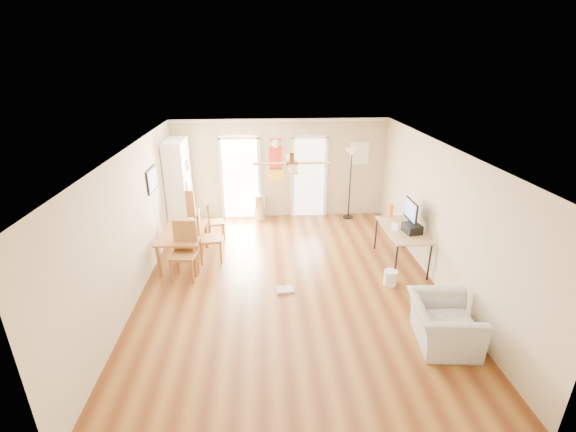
{
  "coord_description": "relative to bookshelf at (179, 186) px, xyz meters",
  "views": [
    {
      "loc": [
        -0.47,
        -6.47,
        4.01
      ],
      "look_at": [
        0.0,
        0.6,
        1.15
      ],
      "focal_mm": 24.57,
      "sensor_mm": 36.0,
      "label": 1
    }
  ],
  "objects": [
    {
      "name": "kitchen_doorway",
      "position": [
        1.46,
        0.67,
        -0.07
      ],
      "size": [
        0.9,
        0.1,
        2.1
      ],
      "primitive_type": null,
      "color": "white",
      "rests_on": "wall_back"
    },
    {
      "name": "ac_grille",
      "position": [
        4.56,
        0.66,
        0.58
      ],
      "size": [
        0.5,
        0.04,
        0.6
      ],
      "primitive_type": "cube",
      "color": "white",
      "rests_on": "wall_back"
    },
    {
      "name": "wall_right",
      "position": [
        5.26,
        -2.81,
        0.18
      ],
      "size": [
        0.04,
        7.0,
        2.6
      ],
      "primitive_type": null,
      "color": "beige",
      "rests_on": "floor"
    },
    {
      "name": "torchiere_lamp",
      "position": [
        4.3,
        0.41,
        -0.18
      ],
      "size": [
        0.44,
        0.44,
        1.87
      ],
      "primitive_type": null,
      "rotation": [
        0.0,
        0.0,
        0.29
      ],
      "color": "black",
      "rests_on": "floor"
    },
    {
      "name": "wall_left",
      "position": [
        -0.24,
        -2.81,
        0.18
      ],
      "size": [
        0.04,
        7.0,
        2.6
      ],
      "primitive_type": null,
      "color": "beige",
      "rests_on": "floor"
    },
    {
      "name": "wall_front",
      "position": [
        2.51,
        -6.31,
        0.18
      ],
      "size": [
        5.5,
        0.04,
        2.6
      ],
      "primitive_type": null,
      "color": "beige",
      "rests_on": "floor"
    },
    {
      "name": "wall_decal",
      "position": [
        2.38,
        0.67,
        0.43
      ],
      "size": [
        0.46,
        0.03,
        1.1
      ],
      "primitive_type": "cube",
      "color": "red",
      "rests_on": "wall_back"
    },
    {
      "name": "armchair",
      "position": [
        4.66,
        -4.63,
        -0.78
      ],
      "size": [
        1.03,
        1.14,
        0.68
      ],
      "primitive_type": "imported",
      "rotation": [
        0.0,
        0.0,
        1.45
      ],
      "color": "#ABAAA5",
      "rests_on": "floor"
    },
    {
      "name": "wall_back",
      "position": [
        2.51,
        0.69,
        0.18
      ],
      "size": [
        5.5,
        0.04,
        2.6
      ],
      "primitive_type": null,
      "color": "beige",
      "rests_on": "floor"
    },
    {
      "name": "dining_chair_right_a",
      "position": [
        0.91,
        -0.66,
        -0.65
      ],
      "size": [
        0.46,
        0.46,
        0.92
      ],
      "primitive_type": null,
      "rotation": [
        0.0,
        0.0,
        1.8
      ],
      "color": "olive",
      "rests_on": "floor"
    },
    {
      "name": "framed_poster",
      "position": [
        -0.22,
        -1.41,
        0.58
      ],
      "size": [
        0.04,
        0.66,
        0.48
      ],
      "primitive_type": "cube",
      "color": "black",
      "rests_on": "wall_left"
    },
    {
      "name": "bathroom_doorway",
      "position": [
        3.26,
        0.67,
        -0.07
      ],
      "size": [
        0.8,
        0.1,
        2.1
      ],
      "primitive_type": null,
      "color": "white",
      "rests_on": "wall_back"
    },
    {
      "name": "computer_desk",
      "position": [
        4.84,
        -2.16,
        -0.73
      ],
      "size": [
        0.73,
        1.46,
        0.78
      ],
      "primitive_type": null,
      "color": "tan",
      "rests_on": "floor"
    },
    {
      "name": "printer",
      "position": [
        4.96,
        -2.34,
        -0.24
      ],
      "size": [
        0.35,
        0.39,
        0.18
      ],
      "primitive_type": "cube",
      "rotation": [
        0.0,
        0.0,
        0.16
      ],
      "color": "black",
      "rests_on": "computer_desk"
    },
    {
      "name": "bookshelf",
      "position": [
        0.0,
        0.0,
        0.0
      ],
      "size": [
        0.54,
        1.04,
        2.23
      ],
      "primitive_type": null,
      "rotation": [
        0.0,
        0.0,
        -0.09
      ],
      "color": "white",
      "rests_on": "floor"
    },
    {
      "name": "floor_cloth",
      "position": [
        2.39,
        -3.06,
        -1.1
      ],
      "size": [
        0.33,
        0.27,
        0.04
      ],
      "primitive_type": "cube",
      "rotation": [
        0.0,
        0.0,
        0.08
      ],
      "color": "gray",
      "rests_on": "floor"
    },
    {
      "name": "keyboard",
      "position": [
        4.71,
        -2.07,
        -0.33
      ],
      "size": [
        0.26,
        0.42,
        0.02
      ],
      "primitive_type": "cube",
      "rotation": [
        0.0,
        0.0,
        -0.34
      ],
      "color": "silver",
      "rests_on": "computer_desk"
    },
    {
      "name": "ceiling",
      "position": [
        2.51,
        -2.81,
        1.48
      ],
      "size": [
        5.5,
        7.0,
        0.0
      ],
      "primitive_type": null,
      "color": "silver",
      "rests_on": "floor"
    },
    {
      "name": "dining_chair_near",
      "position": [
        0.49,
        -2.47,
        -0.56
      ],
      "size": [
        0.52,
        0.52,
        1.12
      ],
      "primitive_type": null,
      "rotation": [
        0.0,
        0.0,
        -0.12
      ],
      "color": "olive",
      "rests_on": "floor"
    },
    {
      "name": "dining_table",
      "position": [
        0.36,
        -1.77,
        -0.77
      ],
      "size": [
        0.89,
        1.42,
        0.69
      ],
      "primitive_type": null,
      "rotation": [
        0.0,
        0.0,
        -0.04
      ],
      "color": "#965A30",
      "rests_on": "floor"
    },
    {
      "name": "orange_bottle",
      "position": [
        4.81,
        -1.47,
        -0.2
      ],
      "size": [
        0.1,
        0.1,
        0.27
      ],
      "primitive_type": "cylinder",
      "rotation": [
        0.0,
        0.0,
        -0.13
      ],
      "color": "orange",
      "rests_on": "computer_desk"
    },
    {
      "name": "trash_can",
      "position": [
        1.93,
        0.43,
        -0.77
      ],
      "size": [
        0.38,
        0.38,
        0.7
      ],
      "primitive_type": "cylinder",
      "rotation": [
        0.0,
        0.0,
        0.22
      ],
      "color": "silver",
      "rests_on": "floor"
    },
    {
      "name": "imac",
      "position": [
        4.98,
        -2.13,
        -0.04
      ],
      "size": [
        0.26,
        0.64,
        0.6
      ],
      "primitive_type": null,
      "rotation": [
        0.0,
        0.0,
        -0.28
      ],
      "color": "black",
      "rests_on": "computer_desk"
    },
    {
      "name": "dining_chair_right_b",
      "position": [
        0.91,
        -1.74,
        -0.57
      ],
      "size": [
        0.51,
        0.51,
        1.1
      ],
      "primitive_type": null,
      "rotation": [
        0.0,
        0.0,
        1.69
      ],
      "color": "#965F30",
      "rests_on": "floor"
    },
    {
      "name": "dining_chair_far",
      "position": [
        0.21,
        -0.25,
        -0.55
      ],
      "size": [
        0.51,
        0.51,
        1.13
      ],
      "primitive_type": null,
      "rotation": [
        0.0,
        0.0,
        3.04
      ],
      "color": "olive",
      "rests_on": "floor"
    },
    {
      "name": "floor",
      "position": [
        2.51,
        -2.81,
        -1.12
      ],
      "size": [
        7.0,
        7.0,
        0.0
      ],
      "primitive_type": "plane",
      "color": "brown",
      "rests_on": "ground"
    },
    {
      "name": "wastebasket_a",
      "position": [
        4.4,
        -2.97,
        -0.97
      ],
      "size": [
        0.31,
        0.31,
        0.29
      ],
      "primitive_type": "cylinder",
      "rotation": [
        0.0,
        0.0,
        0.27
      ],
      "color": "silver",
      "rests_on": "floor"
    },
    {
      "name": "crown_molding",
      "position": [
        2.51,
        -2.81,
        1.44
      ],
      "size": [
        5.5,
        7.0,
        0.08
      ],
      "primitive_type": null,
      "color": "white",
      "rests_on": "wall_back"
    },
    {
      "name": "ceiling_fan",
      "position": [
        2.51,
        -3.11,
        1.31
      ],
      "size": [
        1.24,
        1.24,
        0.2
      ],
      "primitive_type": null,
      "color": "#593819",
      "rests_on": "ceiling"
    }
  ]
}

